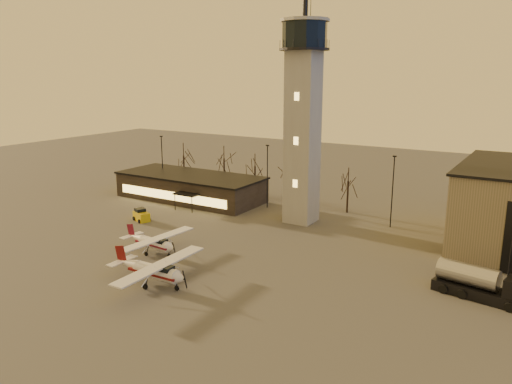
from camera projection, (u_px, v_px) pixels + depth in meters
ground at (161, 298)px, 47.88m from camera, size 220.00×220.00×0.00m
control_tower at (303, 108)px, 68.96m from camera, size 6.80×6.80×32.60m
terminal at (191, 187)px, 85.08m from camera, size 25.40×12.20×4.30m
light_poles at (308, 184)px, 72.07m from camera, size 58.50×12.25×10.14m
tree_row at (254, 163)px, 85.94m from camera, size 37.20×9.20×8.80m
cessna_front at (158, 275)px, 50.48m from camera, size 9.75×12.33×3.41m
cessna_rear at (156, 246)px, 59.41m from camera, size 8.58×10.83×2.98m
fuel_truck at (480, 286)px, 47.61m from camera, size 8.81×3.94×3.16m
service_cart at (141, 216)px, 72.83m from camera, size 3.18×2.58×1.79m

